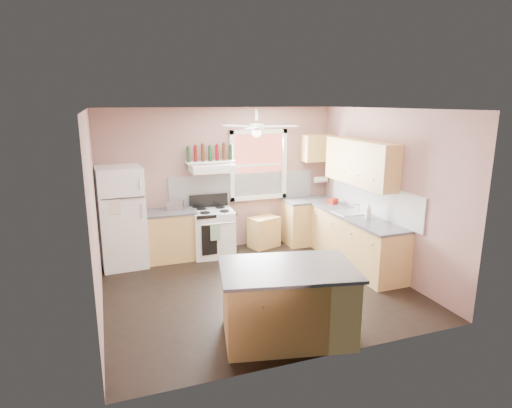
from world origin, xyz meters
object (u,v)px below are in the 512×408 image
object	(u,v)px
refrigerator	(122,217)
island	(287,304)
toaster	(176,206)
cart	(264,233)
stove	(213,233)

from	to	relation	value
refrigerator	island	distance (m)	3.58
toaster	cart	world-z (taller)	toaster
stove	island	xyz separation A→B (m)	(0.13, -3.08, 0.00)
refrigerator	island	world-z (taller)	refrigerator
toaster	island	size ratio (longest dim) A/B	0.19
toaster	stove	bearing A→B (deg)	15.64
stove	island	bearing A→B (deg)	-82.25
refrigerator	cart	xyz separation A→B (m)	(2.65, 0.10, -0.59)
refrigerator	island	bearing A→B (deg)	-64.48
toaster	island	world-z (taller)	toaster
toaster	island	bearing A→B (deg)	-54.31
refrigerator	stove	size ratio (longest dim) A/B	2.03
toaster	stove	world-z (taller)	toaster
stove	cart	size ratio (longest dim) A/B	1.53
refrigerator	stove	bearing A→B (deg)	-4.64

